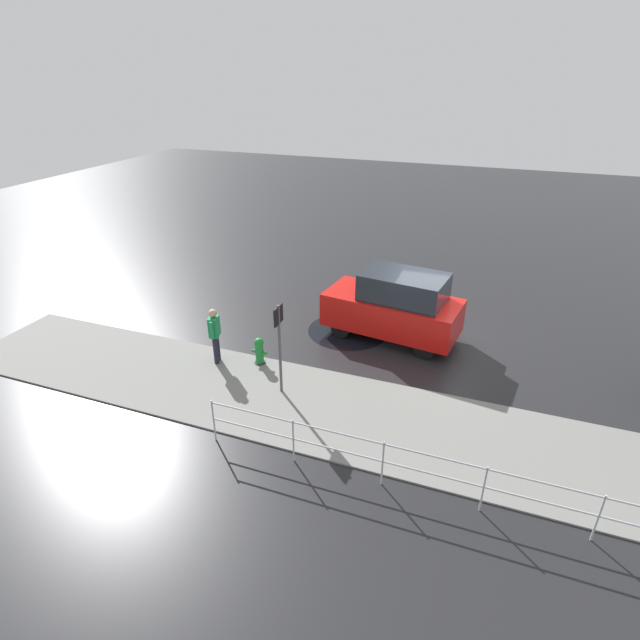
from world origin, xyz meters
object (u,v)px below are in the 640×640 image
moving_hatchback (395,306)px  sign_post (279,337)px  fire_hydrant (259,351)px  pedestrian (215,332)px

moving_hatchback → sign_post: bearing=62.7°
fire_hydrant → sign_post: sign_post is taller
moving_hatchback → pedestrian: 5.20m
pedestrian → sign_post: bearing=163.3°
fire_hydrant → pedestrian: size_ratio=0.50×
pedestrian → sign_post: (-2.21, 0.66, 0.62)m
moving_hatchback → fire_hydrant: bearing=42.4°
moving_hatchback → sign_post: (1.95, 3.78, 0.55)m
sign_post → fire_hydrant: bearing=-42.5°
pedestrian → moving_hatchback: bearing=-143.2°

